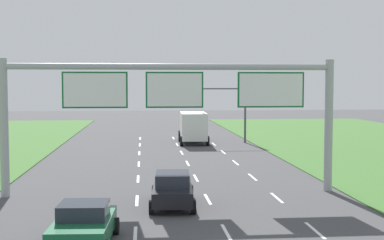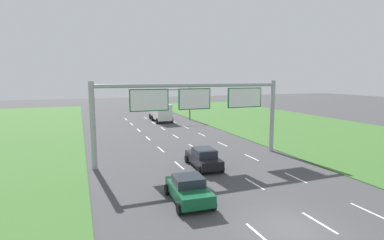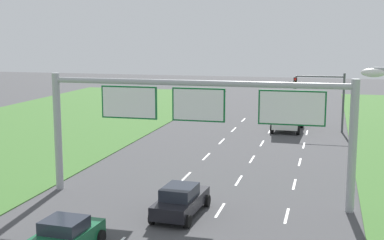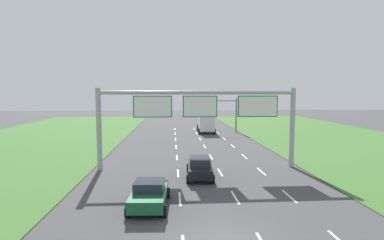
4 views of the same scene
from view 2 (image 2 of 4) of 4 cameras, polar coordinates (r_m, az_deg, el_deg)
name	(u,v)px [view 2 (image 2 of 4)]	position (r m, az deg, el deg)	size (l,w,h in m)	color
ground_plane	(291,229)	(16.18, 18.31, -19.07)	(200.00, 200.00, 0.00)	#424244
lane_dashes_inner_left	(179,165)	(25.33, -2.46, -8.61)	(0.14, 62.40, 0.01)	white
lane_dashes_inner_right	(217,161)	(26.58, 4.79, -7.82)	(0.14, 62.40, 0.01)	white
lane_dashes_slip	(252,157)	(28.22, 11.27, -7.01)	(0.14, 62.40, 0.01)	white
car_near_red	(189,189)	(18.07, -0.65, -13.01)	(2.37, 4.10, 1.54)	#145633
car_lead_silver	(204,158)	(24.55, 2.21, -7.22)	(2.29, 4.59, 1.59)	black
box_truck	(160,111)	(50.62, -6.05, 1.63)	(2.84, 7.33, 2.97)	silver
sign_gantry	(195,104)	(26.42, 0.54, 3.03)	(17.24, 0.44, 7.00)	#9EA0A5
traffic_light_mast	(179,98)	(50.74, -2.48, 4.22)	(4.76, 0.49, 5.60)	#47494F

